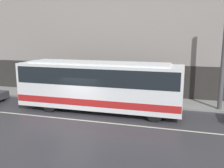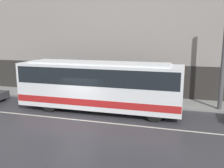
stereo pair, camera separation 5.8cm
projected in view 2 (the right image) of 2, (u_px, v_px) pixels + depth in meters
The scene contains 6 objects.
ground_plane at pixel (75, 120), 15.68m from camera, with size 60.00×60.00×0.00m, color #333338.
sidewalk at pixel (102, 98), 20.77m from camera, with size 60.00×2.84×0.14m.
building_facade at pixel (107, 23), 21.05m from camera, with size 60.00×0.35×12.75m.
lane_stripe at pixel (75, 120), 15.68m from camera, with size 54.00×0.14×0.01m.
transit_bus at pixel (99, 84), 17.08m from camera, with size 11.22×2.58×3.43m.
utility_pole_near at pixel (224, 58), 16.69m from camera, with size 0.31×0.31×7.18m.
Camera 2 is at (6.44, -13.68, 5.27)m, focal length 40.00 mm.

